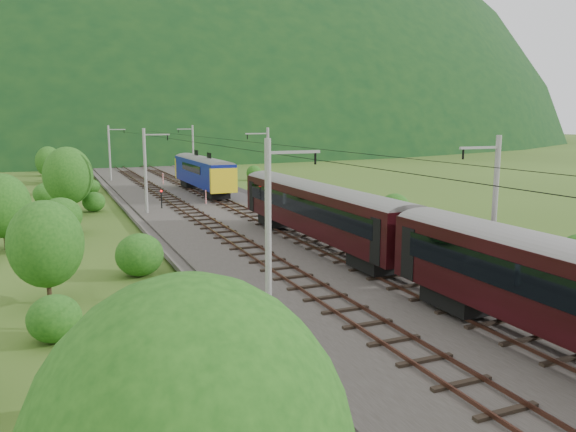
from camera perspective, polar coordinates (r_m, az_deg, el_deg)
name	(u,v)px	position (r m, az deg, el deg)	size (l,w,h in m)	color
ground	(389,311)	(27.78, 10.20, -9.43)	(600.00, 600.00, 0.00)	#345019
railbed	(302,260)	(36.13, 1.45, -4.53)	(14.00, 220.00, 0.30)	#38332D
track_left	(267,261)	(35.17, -2.11, -4.56)	(2.40, 220.00, 0.27)	brown
track_right	(335,254)	(37.11, 4.83, -3.83)	(2.40, 220.00, 0.27)	brown
catenary_left	(146,169)	(54.67, -14.22, 4.65)	(2.54, 192.28, 8.00)	gray
catenary_right	(267,165)	(57.86, -2.12, 5.21)	(2.54, 192.28, 8.00)	gray
overhead_wires	(303,152)	(35.07, 1.50, 6.54)	(4.83, 198.00, 0.03)	black
mountain_main	(80,140)	(282.34, -20.40, 7.27)	(504.00, 360.00, 244.00)	#113316
hazard_post_near	(163,179)	(79.68, -12.58, 3.73)	(0.16, 0.16, 1.51)	red
hazard_post_far	(206,197)	(59.91, -8.34, 1.94)	(0.16, 0.16, 1.48)	red
signal	(161,198)	(57.62, -12.73, 1.84)	(0.20, 0.20, 1.84)	black
vegetation_left	(69,236)	(32.96, -21.40, -1.90)	(12.77, 152.22, 7.05)	#1C4E14
vegetation_right	(436,225)	(44.88, 14.83, -0.86)	(6.62, 102.97, 2.47)	#1C4E14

